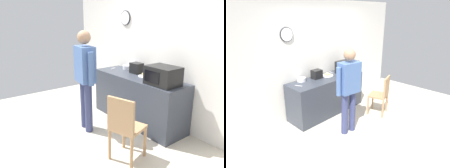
{
  "view_description": "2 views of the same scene",
  "coord_description": "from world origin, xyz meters",
  "views": [
    {
      "loc": [
        2.66,
        -1.52,
        1.91
      ],
      "look_at": [
        -0.29,
        0.69,
        0.81
      ],
      "focal_mm": 35.69,
      "sensor_mm": 36.0,
      "label": 1
    },
    {
      "loc": [
        -3.15,
        -2.01,
        2.34
      ],
      "look_at": [
        -0.37,
        0.68,
        0.91
      ],
      "focal_mm": 31.6,
      "sensor_mm": 36.0,
      "label": 2
    }
  ],
  "objects": [
    {
      "name": "ground_plane",
      "position": [
        0.0,
        0.0,
        0.0
      ],
      "size": [
        6.0,
        6.0,
        0.0
      ],
      "primitive_type": "plane",
      "color": "beige"
    },
    {
      "name": "back_wall",
      "position": [
        -0.0,
        1.6,
        1.3
      ],
      "size": [
        5.4,
        0.13,
        2.6
      ],
      "color": "silver",
      "rests_on": "ground_plane"
    },
    {
      "name": "kitchen_counter",
      "position": [
        -0.2,
        1.22,
        0.44
      ],
      "size": [
        1.93,
        0.62,
        0.88
      ],
      "primitive_type": "cube",
      "color": "#333842",
      "rests_on": "ground_plane"
    },
    {
      "name": "microwave",
      "position": [
        0.43,
        1.14,
        1.03
      ],
      "size": [
        0.5,
        0.39,
        0.3
      ],
      "color": "black",
      "rests_on": "kitchen_counter"
    },
    {
      "name": "sandwich_plate",
      "position": [
        -0.1,
        1.31,
        0.9
      ],
      "size": [
        0.28,
        0.28,
        0.07
      ],
      "color": "white",
      "rests_on": "kitchen_counter"
    },
    {
      "name": "salad_bowl",
      "position": [
        -0.76,
        1.43,
        0.92
      ],
      "size": [
        0.19,
        0.19,
        0.08
      ],
      "primitive_type": "cylinder",
      "color": "white",
      "rests_on": "kitchen_counter"
    },
    {
      "name": "toaster",
      "position": [
        -0.39,
        1.35,
        0.98
      ],
      "size": [
        0.22,
        0.18,
        0.2
      ],
      "primitive_type": "cube",
      "color": "black",
      "rests_on": "kitchen_counter"
    },
    {
      "name": "fork_utensil",
      "position": [
        0.17,
        1.45,
        0.89
      ],
      "size": [
        0.04,
        0.17,
        0.01
      ],
      "primitive_type": "cube",
      "rotation": [
        0.0,
        0.0,
        1.44
      ],
      "color": "silver",
      "rests_on": "kitchen_counter"
    },
    {
      "name": "spoon_utensil",
      "position": [
        -0.98,
        1.24,
        0.89
      ],
      "size": [
        0.09,
        0.16,
        0.01
      ],
      "primitive_type": "cube",
      "rotation": [
        0.0,
        0.0,
        1.98
      ],
      "color": "silver",
      "rests_on": "kitchen_counter"
    },
    {
      "name": "person_standing",
      "position": [
        -0.49,
        0.28,
        1.01
      ],
      "size": [
        0.58,
        0.3,
        1.72
      ],
      "color": "navy",
      "rests_on": "ground_plane"
    },
    {
      "name": "wooden_chair",
      "position": [
        0.62,
        0.22,
        0.52
      ],
      "size": [
        0.5,
        0.5,
        0.94
      ],
      "color": "#A87F56",
      "rests_on": "ground_plane"
    }
  ]
}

